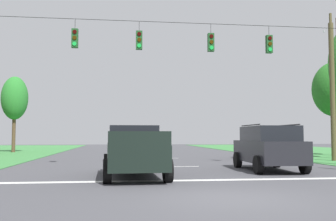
# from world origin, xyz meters

# --- Properties ---
(ground_plane) EXTENTS (120.00, 120.00, 0.00)m
(ground_plane) POSITION_xyz_m (0.00, 0.00, 0.00)
(ground_plane) COLOR #47474C
(stop_bar_stripe) EXTENTS (15.57, 0.45, 0.01)m
(stop_bar_stripe) POSITION_xyz_m (0.00, 3.90, 0.00)
(stop_bar_stripe) COLOR white
(stop_bar_stripe) RESTS_ON ground
(lane_dash_0) EXTENTS (2.50, 0.15, 0.01)m
(lane_dash_0) POSITION_xyz_m (0.00, 9.90, 0.00)
(lane_dash_0) COLOR white
(lane_dash_0) RESTS_ON ground
(lane_dash_1) EXTENTS (2.50, 0.15, 0.01)m
(lane_dash_1) POSITION_xyz_m (0.00, 17.08, 0.00)
(lane_dash_1) COLOR white
(lane_dash_1) RESTS_ON ground
(lane_dash_2) EXTENTS (2.50, 0.15, 0.01)m
(lane_dash_2) POSITION_xyz_m (0.00, 23.48, 0.00)
(lane_dash_2) COLOR white
(lane_dash_2) RESTS_ON ground
(overhead_signal_span) EXTENTS (18.67, 0.31, 7.98)m
(overhead_signal_span) POSITION_xyz_m (-0.11, 9.87, 4.44)
(overhead_signal_span) COLOR brown
(overhead_signal_span) RESTS_ON ground
(pickup_truck) EXTENTS (2.43, 5.46, 1.95)m
(pickup_truck) POSITION_xyz_m (-2.21, 5.29, 0.97)
(pickup_truck) COLOR black
(pickup_truck) RESTS_ON ground
(suv_black) EXTENTS (2.39, 4.88, 2.05)m
(suv_black) POSITION_xyz_m (3.88, 7.22, 1.06)
(suv_black) COLOR black
(suv_black) RESTS_ON ground
(distant_car_crossing_white) EXTENTS (2.32, 4.44, 1.52)m
(distant_car_crossing_white) POSITION_xyz_m (9.13, 22.10, 0.79)
(distant_car_crossing_white) COLOR silver
(distant_car_crossing_white) RESTS_ON ground
(distant_car_oncoming) EXTENTS (2.30, 4.44, 1.52)m
(distant_car_oncoming) POSITION_xyz_m (6.22, 15.04, 0.79)
(distant_car_oncoming) COLOR black
(distant_car_oncoming) RESTS_ON ground
(utility_pole_mid_right) EXTENTS (0.31, 1.72, 9.25)m
(utility_pole_mid_right) POSITION_xyz_m (10.34, 12.88, 4.45)
(utility_pole_mid_right) COLOR brown
(utility_pole_mid_right) RESTS_ON ground
(tree_roadside_far_right) EXTENTS (2.43, 2.43, 7.11)m
(tree_roadside_far_right) POSITION_xyz_m (-12.59, 27.99, 5.03)
(tree_roadside_far_right) COLOR brown
(tree_roadside_far_right) RESTS_ON ground
(tree_roadside_left) EXTENTS (3.42, 3.42, 7.36)m
(tree_roadside_left) POSITION_xyz_m (13.99, 18.81, 5.17)
(tree_roadside_left) COLOR brown
(tree_roadside_left) RESTS_ON ground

